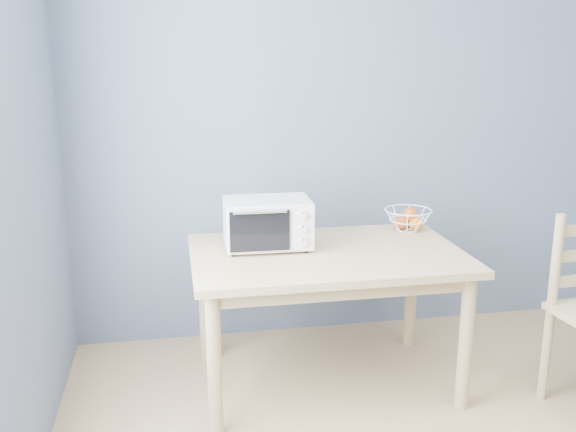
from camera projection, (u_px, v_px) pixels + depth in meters
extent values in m
cube|color=slate|center=(396.00, 127.00, 3.97)|extent=(4.00, 0.01, 2.60)
cube|color=tan|center=(327.00, 255.00, 3.32)|extent=(1.40, 0.90, 0.04)
cylinder|color=tan|center=(214.00, 365.00, 2.95)|extent=(0.07, 0.07, 0.71)
cylinder|color=tan|center=(466.00, 343.00, 3.17)|extent=(0.07, 0.07, 0.71)
cylinder|color=tan|center=(205.00, 304.00, 3.66)|extent=(0.07, 0.07, 0.71)
cylinder|color=tan|center=(411.00, 290.00, 3.87)|extent=(0.07, 0.07, 0.71)
cube|color=silver|center=(267.00, 222.00, 3.34)|extent=(0.45, 0.30, 0.25)
cube|color=black|center=(256.00, 223.00, 3.33)|extent=(0.29, 0.26, 0.19)
cube|color=black|center=(260.00, 231.00, 3.19)|extent=(0.30, 0.01, 0.21)
cylinder|color=silver|center=(260.00, 212.00, 3.15)|extent=(0.27, 0.02, 0.01)
cube|color=silver|center=(302.00, 228.00, 3.23)|extent=(0.12, 0.01, 0.23)
cylinder|color=black|center=(234.00, 255.00, 3.24)|extent=(0.02, 0.02, 0.01)
cylinder|color=black|center=(307.00, 251.00, 3.30)|extent=(0.02, 0.02, 0.01)
cylinder|color=black|center=(230.00, 242.00, 3.45)|extent=(0.02, 0.02, 0.01)
cylinder|color=black|center=(299.00, 238.00, 3.52)|extent=(0.02, 0.02, 0.01)
cylinder|color=silver|center=(303.00, 216.00, 3.20)|extent=(0.04, 0.02, 0.04)
cylinder|color=silver|center=(303.00, 229.00, 3.22)|extent=(0.04, 0.02, 0.04)
cylinder|color=silver|center=(303.00, 242.00, 3.24)|extent=(0.04, 0.02, 0.04)
torus|color=white|center=(408.00, 210.00, 3.67)|extent=(0.36, 0.36, 0.01)
torus|color=white|center=(408.00, 220.00, 3.68)|extent=(0.28, 0.28, 0.01)
torus|color=white|center=(407.00, 229.00, 3.69)|extent=(0.17, 0.17, 0.01)
sphere|color=red|center=(401.00, 222.00, 3.69)|extent=(0.08, 0.08, 0.08)
sphere|color=orange|center=(416.00, 223.00, 3.67)|extent=(0.08, 0.08, 0.08)
sphere|color=#F9BC61|center=(405.00, 221.00, 3.74)|extent=(0.08, 0.08, 0.08)
sphere|color=red|center=(410.00, 214.00, 3.67)|extent=(0.08, 0.08, 0.08)
cylinder|color=tan|center=(546.00, 355.00, 3.28)|extent=(0.05, 0.05, 0.50)
cylinder|color=tan|center=(556.00, 263.00, 3.16)|extent=(0.05, 0.05, 0.50)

